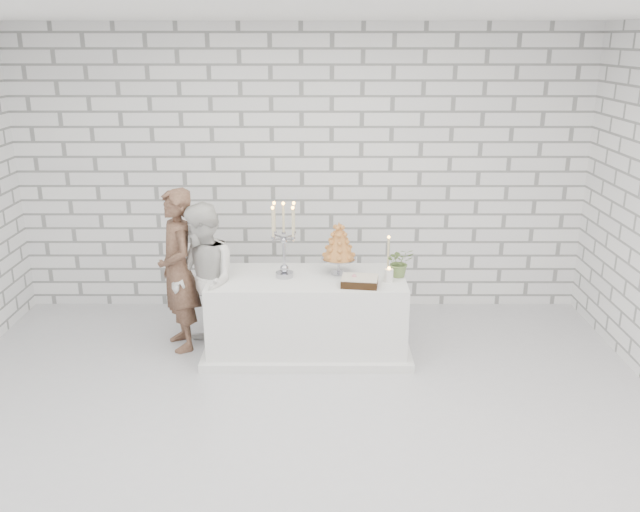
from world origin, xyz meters
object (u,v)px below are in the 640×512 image
at_px(bride, 204,281).
at_px(candelabra, 284,240).
at_px(croquembouche, 339,248).
at_px(cake_table, 307,315).
at_px(groom, 178,270).

distance_m(bride, candelabra, 0.83).
height_order(candelabra, croquembouche, candelabra).
relative_size(candelabra, croquembouche, 1.41).
bearing_deg(cake_table, bride, -177.73).
xyz_separation_m(bride, candelabra, (0.74, 0.04, 0.38)).
distance_m(groom, croquembouche, 1.52).
height_order(bride, croquembouche, bride).
xyz_separation_m(cake_table, groom, (-1.21, 0.11, 0.40)).
relative_size(groom, croquembouche, 3.08).
relative_size(bride, croquembouche, 2.87).
height_order(groom, croquembouche, groom).
xyz_separation_m(cake_table, croquembouche, (0.29, 0.08, 0.63)).
height_order(cake_table, croquembouche, croquembouche).
xyz_separation_m(groom, candelabra, (1.00, -0.11, 0.33)).
relative_size(groom, bride, 1.07).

